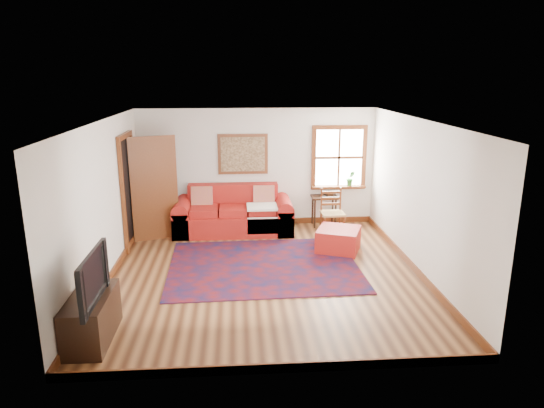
{
  "coord_description": "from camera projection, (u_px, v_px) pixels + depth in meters",
  "views": [
    {
      "loc": [
        -0.43,
        -7.39,
        3.2
      ],
      "look_at": [
        0.16,
        0.6,
        1.03
      ],
      "focal_mm": 32.0,
      "sensor_mm": 36.0,
      "label": 1
    }
  ],
  "objects": [
    {
      "name": "persian_rug",
      "position": [
        264.0,
        266.0,
        8.29
      ],
      "size": [
        3.26,
        2.63,
        0.02
      ],
      "primitive_type": "cube",
      "rotation": [
        0.0,
        0.0,
        0.03
      ],
      "color": "#590C0F",
      "rests_on": "ground"
    },
    {
      "name": "media_cabinet",
      "position": [
        92.0,
        318.0,
        5.94
      ],
      "size": [
        0.48,
        1.06,
        0.58
      ],
      "primitive_type": "cube",
      "color": "black",
      "rests_on": "ground"
    },
    {
      "name": "side_table",
      "position": [
        324.0,
        202.0,
        10.38
      ],
      "size": [
        0.54,
        0.41,
        0.66
      ],
      "color": "black",
      "rests_on": "ground"
    },
    {
      "name": "window",
      "position": [
        340.0,
        164.0,
        10.37
      ],
      "size": [
        1.18,
        0.2,
        1.38
      ],
      "color": "white",
      "rests_on": "ground"
    },
    {
      "name": "candle_hurricane",
      "position": [
        100.0,
        278.0,
        6.18
      ],
      "size": [
        0.12,
        0.12,
        0.18
      ],
      "color": "silver",
      "rests_on": "media_cabinet"
    },
    {
      "name": "room_envelope",
      "position": [
        265.0,
        175.0,
        7.56
      ],
      "size": [
        5.04,
        5.54,
        2.52
      ],
      "color": "silver",
      "rests_on": "ground"
    },
    {
      "name": "ground",
      "position": [
        265.0,
        274.0,
        7.98
      ],
      "size": [
        5.5,
        5.5,
        0.0
      ],
      "primitive_type": "plane",
      "color": "#452412",
      "rests_on": "ground"
    },
    {
      "name": "ladder_back_chair",
      "position": [
        332.0,
        211.0,
        9.73
      ],
      "size": [
        0.46,
        0.44,
        0.97
      ],
      "color": "tan",
      "rests_on": "ground"
    },
    {
      "name": "television",
      "position": [
        84.0,
        278.0,
        5.63
      ],
      "size": [
        0.14,
        1.08,
        0.62
      ],
      "primitive_type": "imported",
      "rotation": [
        0.0,
        0.0,
        1.57
      ],
      "color": "black",
      "rests_on": "media_cabinet"
    },
    {
      "name": "red_ottoman",
      "position": [
        338.0,
        240.0,
        8.98
      ],
      "size": [
        0.96,
        0.96,
        0.42
      ],
      "primitive_type": "cube",
      "rotation": [
        0.0,
        0.0,
        -0.38
      ],
      "color": "#A21A14",
      "rests_on": "ground"
    },
    {
      "name": "red_leather_sofa",
      "position": [
        234.0,
        217.0,
        10.06
      ],
      "size": [
        2.42,
        1.0,
        0.95
      ],
      "color": "#A21A14",
      "rests_on": "ground"
    },
    {
      "name": "framed_artwork",
      "position": [
        243.0,
        154.0,
        10.17
      ],
      "size": [
        1.05,
        0.07,
        0.85
      ],
      "color": "brown",
      "rests_on": "ground"
    },
    {
      "name": "doorway",
      "position": [
        144.0,
        188.0,
        9.26
      ],
      "size": [
        0.89,
        1.08,
        2.14
      ],
      "color": "black",
      "rests_on": "ground"
    }
  ]
}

